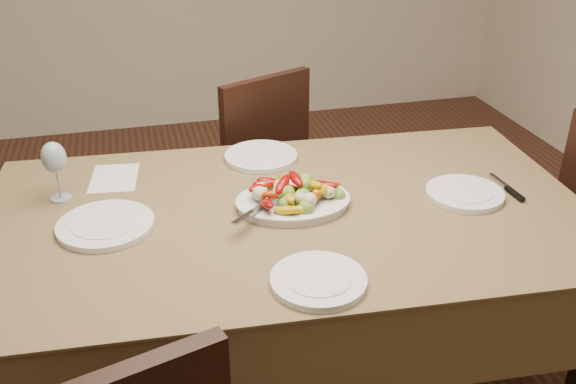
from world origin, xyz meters
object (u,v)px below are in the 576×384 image
(chair_far, at_px, (242,170))
(serving_platter, at_px, (293,203))
(dining_table, at_px, (288,309))
(plate_near, at_px, (318,281))
(wine_glass, at_px, (56,170))
(plate_left, at_px, (106,225))
(plate_right, at_px, (465,194))
(plate_far, at_px, (261,157))

(chair_far, relative_size, serving_platter, 2.79)
(dining_table, relative_size, chair_far, 1.94)
(plate_near, xyz_separation_m, wine_glass, (-0.65, 0.63, 0.09))
(plate_left, xyz_separation_m, plate_right, (1.10, -0.08, 0.00))
(serving_platter, bearing_deg, dining_table, -142.88)
(serving_platter, bearing_deg, plate_near, -95.69)
(plate_far, xyz_separation_m, wine_glass, (-0.67, -0.14, 0.09))
(plate_far, bearing_deg, plate_left, -146.60)
(chair_far, height_order, serving_platter, chair_far)
(serving_platter, relative_size, plate_left, 1.22)
(serving_platter, distance_m, plate_right, 0.55)
(dining_table, bearing_deg, plate_right, -5.37)
(dining_table, height_order, plate_near, plate_near)
(plate_right, xyz_separation_m, plate_near, (-0.58, -0.33, 0.00))
(plate_right, bearing_deg, dining_table, 174.63)
(plate_right, distance_m, wine_glass, 1.28)
(wine_glass, bearing_deg, plate_near, -43.97)
(plate_right, relative_size, plate_near, 0.99)
(plate_right, bearing_deg, plate_near, -150.36)
(plate_far, distance_m, wine_glass, 0.69)
(serving_platter, xyz_separation_m, plate_right, (0.54, -0.07, -0.00))
(chair_far, height_order, wine_glass, wine_glass)
(chair_far, bearing_deg, dining_table, 64.85)
(chair_far, xyz_separation_m, wine_glass, (-0.69, -0.64, 0.39))
(wine_glass, bearing_deg, plate_left, -58.07)
(plate_left, bearing_deg, plate_far, 33.40)
(chair_far, xyz_separation_m, plate_far, (-0.02, -0.50, 0.29))
(plate_left, relative_size, plate_near, 1.13)
(plate_left, relative_size, plate_right, 1.14)
(dining_table, height_order, plate_far, plate_far)
(chair_far, xyz_separation_m, plate_right, (0.55, -0.94, 0.29))
(plate_right, bearing_deg, chair_far, 120.35)
(dining_table, xyz_separation_m, plate_near, (-0.02, -0.39, 0.39))
(chair_far, bearing_deg, plate_near, 64.24)
(serving_platter, height_order, plate_far, serving_platter)
(serving_platter, height_order, plate_near, serving_platter)
(plate_near, bearing_deg, plate_far, 88.62)
(dining_table, bearing_deg, plate_left, 176.98)
(serving_platter, distance_m, plate_left, 0.56)
(serving_platter, distance_m, plate_far, 0.37)
(dining_table, xyz_separation_m, plate_left, (-0.54, 0.03, 0.39))
(chair_far, height_order, plate_left, chair_far)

